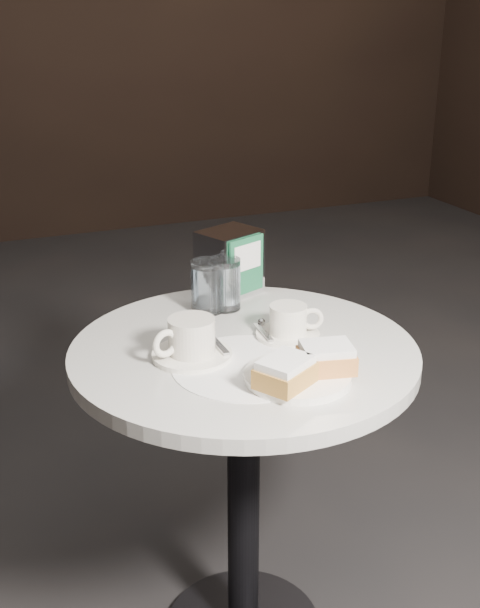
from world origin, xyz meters
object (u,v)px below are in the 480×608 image
coffee_cup_right (289,323)px  napkin_dispenser (230,263)px  cafe_table (244,432)px  coffee_cup_left (191,341)px  beignet_plate (302,370)px  water_glass_left (207,287)px  water_glass_right (224,285)px

coffee_cup_right → napkin_dispenser: bearing=112.7°
cafe_table → coffee_cup_left: bearing=-176.3°
cafe_table → beignet_plate: bearing=-78.1°
beignet_plate → coffee_cup_right: size_ratio=1.39×
beignet_plate → water_glass_left: bearing=95.7°
water_glass_right → coffee_cup_right: bearing=-71.9°
beignet_plate → coffee_cup_left: bearing=131.0°
coffee_cup_left → napkin_dispenser: size_ratio=1.18×
coffee_cup_left → napkin_dispenser: 0.36m
coffee_cup_right → water_glass_right: (-0.06, 0.20, 0.03)m
cafe_table → water_glass_left: size_ratio=6.37×
cafe_table → coffee_cup_right: coffee_cup_right is taller
water_glass_left → coffee_cup_right: bearing=-62.0°
coffee_cup_right → beignet_plate: bearing=-90.0°
cafe_table → water_glass_right: size_ratio=6.39×
coffee_cup_right → water_glass_right: size_ratio=1.44×
beignet_plate → napkin_dispenser: napkin_dispenser is taller
coffee_cup_right → cafe_table: bearing=-155.1°
cafe_table → water_glass_right: water_glass_right is taller
coffee_cup_right → water_glass_right: 0.21m
napkin_dispenser → coffee_cup_left: bearing=-146.4°
water_glass_left → water_glass_right: 0.04m
water_glass_right → beignet_plate: bearing=-90.2°
coffee_cup_left → napkin_dispenser: (0.20, 0.30, 0.04)m
cafe_table → napkin_dispenser: bearing=73.6°
cafe_table → water_glass_right: (0.04, 0.21, 0.25)m
coffee_cup_left → water_glass_left: 0.24m
coffee_cup_right → water_glass_right: bearing=126.9°
coffee_cup_left → coffee_cup_right: size_ratio=1.14×
napkin_dispenser → water_glass_right: bearing=-141.7°
cafe_table → coffee_cup_left: 0.26m
cafe_table → water_glass_right: 0.33m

